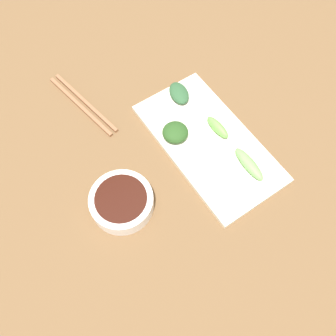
{
  "coord_description": "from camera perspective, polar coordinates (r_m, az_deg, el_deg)",
  "views": [
    {
      "loc": [
        -0.21,
        -0.28,
        0.73
      ],
      "look_at": [
        -0.02,
        0.01,
        0.05
      ],
      "focal_mm": 38.63,
      "sensor_mm": 36.0,
      "label": 1
    }
  ],
  "objects": [
    {
      "name": "sauce_bowl",
      "position": [
        0.74,
        -7.12,
        -5.58
      ],
      "size": [
        0.13,
        0.13,
        0.04
      ],
      "color": "white",
      "rests_on": "tabletop"
    },
    {
      "name": "broccoli_leafy_1",
      "position": [
        0.88,
        1.75,
        11.73
      ],
      "size": [
        0.06,
        0.07,
        0.02
      ],
      "primitive_type": "ellipsoid",
      "rotation": [
        0.0,
        0.0,
        -0.22
      ],
      "color": "#2C5533",
      "rests_on": "serving_plate"
    },
    {
      "name": "chopsticks",
      "position": [
        0.9,
        -13.28,
        9.77
      ],
      "size": [
        0.07,
        0.23,
        0.01
      ],
      "rotation": [
        0.0,
        0.0,
        0.18
      ],
      "color": "#8E5E3F",
      "rests_on": "tabletop"
    },
    {
      "name": "broccoli_stalk_2",
      "position": [
        0.82,
        7.84,
        6.37
      ],
      "size": [
        0.02,
        0.07,
        0.02
      ],
      "primitive_type": "ellipsoid",
      "rotation": [
        0.0,
        0.0,
        0.05
      ],
      "color": "#6ABA4B",
      "rests_on": "serving_plate"
    },
    {
      "name": "broccoli_leafy_0",
      "position": [
        0.81,
        1.15,
        5.66
      ],
      "size": [
        0.07,
        0.07,
        0.03
      ],
      "primitive_type": "ellipsoid",
      "rotation": [
        0.0,
        0.0,
        -0.35
      ],
      "color": "#284D1F",
      "rests_on": "serving_plate"
    },
    {
      "name": "serving_plate",
      "position": [
        0.82,
        6.4,
        4.0
      ],
      "size": [
        0.19,
        0.36,
        0.01
      ],
      "primitive_type": "cube",
      "color": "silver",
      "rests_on": "tabletop"
    },
    {
      "name": "tabletop",
      "position": [
        0.8,
        1.59,
        -0.9
      ],
      "size": [
        2.1,
        2.1,
        0.02
      ],
      "primitive_type": "cube",
      "color": "brown",
      "rests_on": "ground"
    },
    {
      "name": "broccoli_stalk_3",
      "position": [
        0.79,
        12.67,
        0.62
      ],
      "size": [
        0.03,
        0.09,
        0.02
      ],
      "primitive_type": "ellipsoid",
      "rotation": [
        0.0,
        0.0,
        -0.03
      ],
      "color": "#71B85B",
      "rests_on": "serving_plate"
    }
  ]
}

